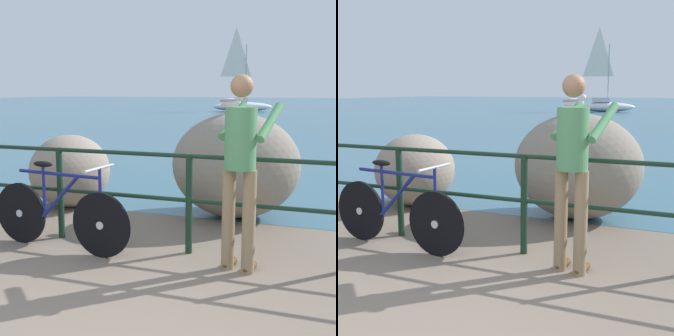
% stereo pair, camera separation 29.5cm
% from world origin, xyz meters
% --- Properties ---
extents(ground_plane, '(120.00, 120.00, 0.10)m').
position_xyz_m(ground_plane, '(0.00, 20.00, -0.05)').
color(ground_plane, '#756656').
extents(sea_surface, '(120.00, 90.00, 0.01)m').
position_xyz_m(sea_surface, '(0.00, 48.34, 0.00)').
color(sea_surface, '#38667A').
rests_on(sea_surface, ground_plane).
extents(promenade_railing, '(9.05, 0.07, 1.02)m').
position_xyz_m(promenade_railing, '(0.00, 2.05, 0.64)').
color(promenade_railing, black).
rests_on(promenade_railing, ground_plane).
extents(bicycle, '(1.69, 0.48, 0.92)m').
position_xyz_m(bicycle, '(-1.29, 1.70, 0.39)').
color(bicycle, black).
rests_on(bicycle, ground_plane).
extents(person_at_railing, '(0.54, 0.67, 1.78)m').
position_xyz_m(person_at_railing, '(0.57, 1.77, 0.99)').
color(person_at_railing, '#8C7251').
rests_on(person_at_railing, ground_plane).
extents(breakwater_boulder_main, '(1.66, 1.49, 1.35)m').
position_xyz_m(breakwater_boulder_main, '(0.15, 3.60, 0.68)').
color(breakwater_boulder_main, gray).
rests_on(breakwater_boulder_main, ground).
extents(breakwater_boulder_left, '(1.11, 1.21, 1.02)m').
position_xyz_m(breakwater_boulder_left, '(-2.17, 3.36, 0.51)').
color(breakwater_boulder_left, gray).
rests_on(breakwater_boulder_left, ground).
extents(seagull, '(0.34, 0.15, 0.23)m').
position_xyz_m(seagull, '(0.07, 3.63, 1.49)').
color(seagull, gold).
rests_on(seagull, breakwater_boulder_main).
extents(sailboat, '(4.59, 2.39, 6.16)m').
position_xyz_m(sailboat, '(-5.36, 32.80, 0.71)').
color(sailboat, white).
rests_on(sailboat, sea_surface).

